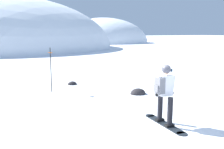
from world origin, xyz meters
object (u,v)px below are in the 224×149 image
object	(u,v)px
piste_marker_near	(51,66)
rock_mid	(138,94)
snowboarder_main	(165,93)
rock_dark	(72,85)

from	to	relation	value
piste_marker_near	rock_mid	distance (m)	3.94
snowboarder_main	rock_mid	world-z (taller)	snowboarder_main
rock_dark	rock_mid	bearing A→B (deg)	-56.91
piste_marker_near	rock_dark	xyz separation A→B (m)	(1.26, 1.14, -1.13)
piste_marker_near	rock_dark	distance (m)	2.04
rock_dark	piste_marker_near	bearing A→B (deg)	-137.66
snowboarder_main	rock_mid	xyz separation A→B (m)	(1.18, 3.41, -0.92)
snowboarder_main	rock_mid	bearing A→B (deg)	70.87
piste_marker_near	rock_mid	size ratio (longest dim) A/B	2.94
rock_dark	rock_mid	xyz separation A→B (m)	(1.99, -3.06, 0.00)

